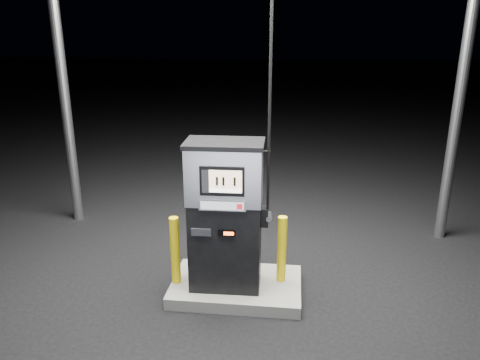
# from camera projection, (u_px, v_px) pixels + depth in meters

# --- Properties ---
(ground) EXTENTS (80.00, 80.00, 0.00)m
(ground) POSITION_uv_depth(u_px,v_px,m) (236.00, 292.00, 5.88)
(ground) COLOR black
(ground) RESTS_ON ground
(pump_island) EXTENTS (1.60, 1.00, 0.15)m
(pump_island) POSITION_uv_depth(u_px,v_px,m) (236.00, 287.00, 5.86)
(pump_island) COLOR #61605C
(pump_island) RESTS_ON ground
(fuel_dispenser) EXTENTS (1.00, 0.56, 3.76)m
(fuel_dispenser) POSITION_uv_depth(u_px,v_px,m) (225.00, 215.00, 5.48)
(fuel_dispenser) COLOR black
(fuel_dispenser) RESTS_ON pump_island
(bollard_left) EXTENTS (0.15, 0.15, 0.86)m
(bollard_left) POSITION_uv_depth(u_px,v_px,m) (175.00, 250.00, 5.69)
(bollard_left) COLOR yellow
(bollard_left) RESTS_ON pump_island
(bollard_right) EXTENTS (0.14, 0.14, 0.86)m
(bollard_right) POSITION_uv_depth(u_px,v_px,m) (282.00, 249.00, 5.73)
(bollard_right) COLOR yellow
(bollard_right) RESTS_ON pump_island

